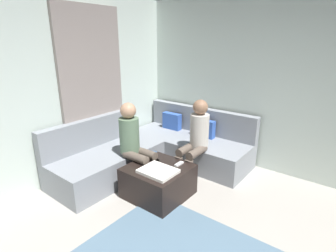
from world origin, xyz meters
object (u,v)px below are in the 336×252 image
person_on_couch_side (134,142)px  sectional_couch (156,150)px  person_on_couch_back (196,137)px  ottoman (158,181)px  game_remote (179,164)px  coffee_mug (154,155)px

person_on_couch_side → sectional_couch: bearing=-166.7°
person_on_couch_back → ottoman: bearing=80.2°
sectional_couch → person_on_couch_side: bearing=-76.7°
ottoman → game_remote: size_ratio=5.07×
coffee_mug → person_on_couch_side: 0.34m
ottoman → coffee_mug: coffee_mug is taller
sectional_couch → coffee_mug: bearing=-51.0°
person_on_couch_back → game_remote: bearing=96.5°
sectional_couch → coffee_mug: (0.39, -0.48, 0.19)m
person_on_couch_back → sectional_couch: bearing=4.3°
ottoman → coffee_mug: size_ratio=8.00×
coffee_mug → game_remote: bearing=5.7°
coffee_mug → person_on_couch_back: (0.34, 0.53, 0.19)m
coffee_mug → game_remote: (0.40, 0.04, -0.04)m
coffee_mug → game_remote: 0.40m
sectional_couch → person_on_couch_side: (0.15, -0.62, 0.38)m
coffee_mug → person_on_couch_back: person_on_couch_back is taller
ottoman → person_on_couch_back: size_ratio=0.63×
game_remote → sectional_couch: bearing=150.9°
coffee_mug → person_on_couch_side: person_on_couch_side is taller
person_on_couch_back → person_on_couch_side: 0.90m
sectional_couch → game_remote: bearing=-29.1°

